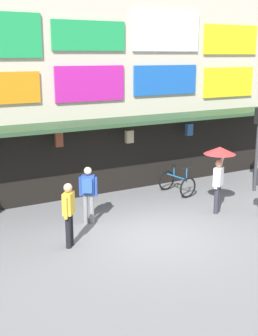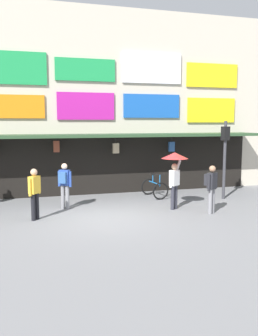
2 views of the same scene
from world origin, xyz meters
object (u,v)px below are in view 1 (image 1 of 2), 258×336
pedestrian_in_red (69,211)px  pedestrian_with_umbrella (219,161)px  bicycle_parked (177,183)px  traffic_light_far (258,132)px  pedestrian_in_blue (88,191)px

pedestrian_in_red → pedestrian_with_umbrella: 4.95m
pedestrian_in_red → pedestrian_with_umbrella: size_ratio=0.81×
pedestrian_with_umbrella → bicycle_parked: bearing=89.3°
traffic_light_far → bicycle_parked: bearing=158.4°
pedestrian_in_blue → pedestrian_with_umbrella: (3.83, -1.10, 0.66)m
traffic_light_far → pedestrian_in_red: (-7.57, -1.25, -1.19)m
traffic_light_far → bicycle_parked: traffic_light_far is taller
bicycle_parked → pedestrian_in_red: pedestrian_in_red is taller
traffic_light_far → bicycle_parked: size_ratio=2.57×
traffic_light_far → pedestrian_in_blue: size_ratio=1.90×
bicycle_parked → pedestrian_in_blue: pedestrian_in_blue is taller
pedestrian_in_blue → pedestrian_with_umbrella: bearing=-16.0°
pedestrian_in_red → pedestrian_in_blue: same height
pedestrian_in_red → pedestrian_with_umbrella: pedestrian_with_umbrella is taller
bicycle_parked → pedestrian_in_blue: size_ratio=0.74×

